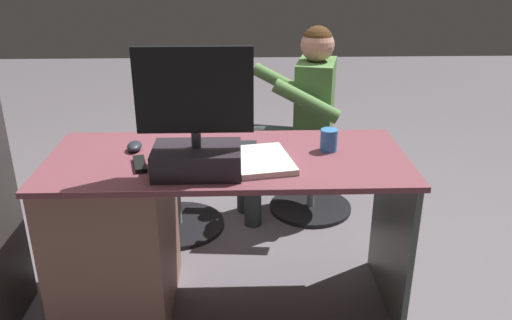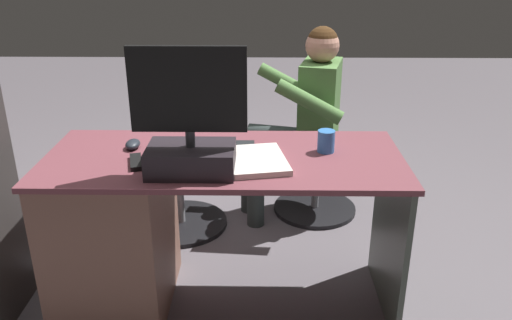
% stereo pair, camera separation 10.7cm
% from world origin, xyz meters
% --- Properties ---
extents(ground_plane, '(10.00, 10.00, 0.00)m').
position_xyz_m(ground_plane, '(0.00, 0.00, 0.00)').
color(ground_plane, '#60595F').
extents(desk, '(1.47, 0.63, 0.71)m').
position_xyz_m(desk, '(0.39, 0.43, 0.38)').
color(desk, brown).
rests_on(desk, ground_plane).
extents(monitor, '(0.43, 0.22, 0.48)m').
position_xyz_m(monitor, '(0.11, 0.58, 0.85)').
color(monitor, '#272026').
rests_on(monitor, desk).
extents(keyboard, '(0.42, 0.14, 0.02)m').
position_xyz_m(keyboard, '(0.09, 0.37, 0.72)').
color(keyboard, black).
rests_on(keyboard, desk).
extents(computer_mouse, '(0.06, 0.10, 0.04)m').
position_xyz_m(computer_mouse, '(0.39, 0.35, 0.73)').
color(computer_mouse, '#23272F').
rests_on(computer_mouse, desk).
extents(cup, '(0.07, 0.07, 0.09)m').
position_xyz_m(cup, '(-0.42, 0.37, 0.76)').
color(cup, '#3372BF').
rests_on(cup, desk).
extents(tv_remote, '(0.08, 0.16, 0.02)m').
position_xyz_m(tv_remote, '(0.34, 0.52, 0.72)').
color(tv_remote, black).
rests_on(tv_remote, desk).
extents(notebook_binder, '(0.27, 0.34, 0.02)m').
position_xyz_m(notebook_binder, '(-0.14, 0.50, 0.72)').
color(notebook_binder, silver).
rests_on(notebook_binder, desk).
extents(office_chair_teddy, '(0.52, 0.52, 0.45)m').
position_xyz_m(office_chair_teddy, '(0.31, -0.25, 0.25)').
color(office_chair_teddy, black).
rests_on(office_chair_teddy, ground_plane).
extents(teddy_bear, '(0.24, 0.24, 0.33)m').
position_xyz_m(teddy_bear, '(0.31, -0.26, 0.60)').
color(teddy_bear, '#8E6956').
rests_on(teddy_bear, office_chair_teddy).
extents(visitor_chair, '(0.50, 0.50, 0.45)m').
position_xyz_m(visitor_chair, '(-0.48, -0.44, 0.26)').
color(visitor_chair, black).
rests_on(visitor_chair, ground_plane).
extents(person, '(0.59, 0.55, 1.11)m').
position_xyz_m(person, '(-0.39, -0.42, 0.65)').
color(person, '#548142').
rests_on(person, ground_plane).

